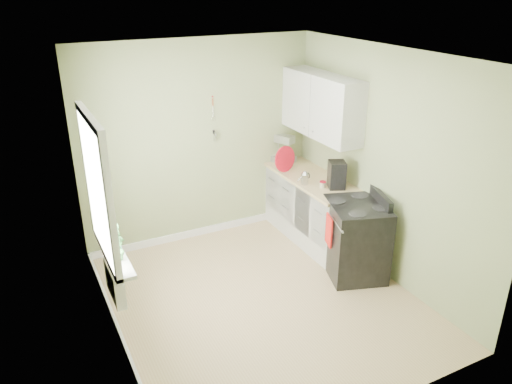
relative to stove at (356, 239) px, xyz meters
name	(u,v)px	position (x,y,z in m)	size (l,w,h in m)	color
floor	(262,301)	(-1.28, -0.01, -0.48)	(3.20, 3.60, 0.02)	tan
ceiling	(264,55)	(-1.28, -0.01, 2.24)	(3.20, 3.60, 0.02)	white
wall_back	(199,143)	(-1.28, 1.80, 0.88)	(3.20, 0.02, 2.70)	#919C6A
wall_left	(103,223)	(-2.89, -0.01, 0.88)	(0.02, 3.60, 2.70)	#919C6A
wall_right	(385,166)	(0.33, -0.01, 0.88)	(0.02, 3.60, 2.70)	#919C6A
base_cabinets	(312,209)	(0.02, 0.99, -0.03)	(0.60, 1.60, 0.87)	silver
countertop	(313,179)	(0.01, 0.99, 0.42)	(0.64, 1.60, 0.04)	tan
upper_cabinets	(321,105)	(0.15, 1.09, 1.38)	(0.35, 1.40, 0.80)	silver
window	(97,190)	(-2.86, 0.29, 1.08)	(0.06, 1.14, 1.44)	white
window_sill	(113,251)	(-2.79, 0.29, 0.41)	(0.18, 1.14, 0.04)	white
radiator	(115,283)	(-2.82, 0.24, 0.08)	(0.12, 0.50, 0.35)	white
wall_utensils	(214,126)	(-1.08, 1.77, 1.10)	(0.02, 0.14, 0.58)	tan
stove	(356,239)	(0.00, 0.00, 0.00)	(0.87, 0.92, 1.04)	black
stand_mixer	(282,149)	(-0.04, 1.73, 0.63)	(0.34, 0.41, 0.44)	#B2B2B7
kettle	(305,178)	(-0.22, 0.85, 0.53)	(0.17, 0.10, 0.17)	silver
coffee_maker	(337,175)	(0.07, 0.57, 0.61)	(0.27, 0.28, 0.35)	black
red_tray	(285,159)	(-0.22, 1.36, 0.62)	(0.36, 0.36, 0.02)	#AF0B1E
jar	(323,185)	(-0.08, 0.64, 0.49)	(0.08, 0.08, 0.09)	beige
plant_a	(118,245)	(-2.78, 0.05, 0.59)	(0.17, 0.12, 0.33)	#316C30
plant_b	(113,238)	(-2.78, 0.24, 0.58)	(0.16, 0.13, 0.30)	#316C30
plant_c	(106,223)	(-2.78, 0.58, 0.59)	(0.18, 0.18, 0.32)	#316C30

